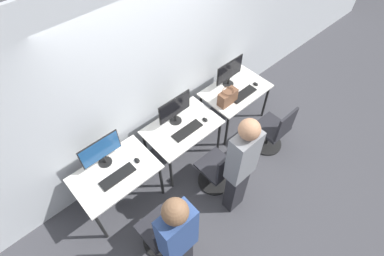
% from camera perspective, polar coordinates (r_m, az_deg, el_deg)
% --- Properties ---
extents(ground_plane, '(20.00, 20.00, 0.00)m').
position_cam_1_polar(ground_plane, '(4.62, 1.15, -7.83)').
color(ground_plane, '#3D3D42').
extents(wall_back, '(12.00, 0.05, 2.80)m').
position_cam_1_polar(wall_back, '(3.96, -6.67, 10.50)').
color(wall_back, '#B7BCC1').
rests_on(wall_back, ground_plane).
extents(desk_left, '(1.04, 0.68, 0.72)m').
position_cam_1_polar(desk_left, '(3.94, -14.31, -8.91)').
color(desk_left, silver).
rests_on(desk_left, ground_plane).
extents(monitor_left, '(0.53, 0.17, 0.44)m').
position_cam_1_polar(monitor_left, '(3.78, -16.98, -4.21)').
color(monitor_left, black).
rests_on(monitor_left, desk_left).
extents(keyboard_left, '(0.46, 0.15, 0.02)m').
position_cam_1_polar(keyboard_left, '(3.82, -13.97, -8.93)').
color(keyboard_left, black).
rests_on(keyboard_left, desk_left).
extents(mouse_left, '(0.06, 0.09, 0.03)m').
position_cam_1_polar(mouse_left, '(3.89, -10.42, -6.09)').
color(mouse_left, black).
rests_on(mouse_left, desk_left).
extents(office_chair_left, '(0.48, 0.48, 0.89)m').
position_cam_1_polar(office_chair_left, '(3.82, -5.68, -19.30)').
color(office_chair_left, black).
rests_on(office_chair_left, ground_plane).
extents(person_left, '(0.36, 0.23, 1.76)m').
position_cam_1_polar(person_left, '(3.13, -2.66, -20.59)').
color(person_left, '#232328').
rests_on(person_left, ground_plane).
extents(desk_center, '(1.04, 0.68, 0.72)m').
position_cam_1_polar(desk_center, '(4.25, -1.87, -0.42)').
color(desk_center, silver).
rests_on(desk_center, ground_plane).
extents(monitor_center, '(0.53, 0.17, 0.44)m').
position_cam_1_polar(monitor_center, '(4.07, -3.28, 3.68)').
color(monitor_center, black).
rests_on(monitor_center, desk_center).
extents(keyboard_center, '(0.46, 0.15, 0.02)m').
position_cam_1_polar(keyboard_center, '(4.12, -0.89, -0.48)').
color(keyboard_center, black).
rests_on(keyboard_center, desk_center).
extents(mouse_center, '(0.06, 0.09, 0.03)m').
position_cam_1_polar(mouse_center, '(4.24, 2.51, 1.61)').
color(mouse_center, black).
rests_on(mouse_center, desk_center).
extents(office_chair_center, '(0.48, 0.48, 0.89)m').
position_cam_1_polar(office_chair_center, '(4.20, 5.03, -8.05)').
color(office_chair_center, black).
rests_on(office_chair_center, ground_plane).
extents(person_center, '(0.36, 0.23, 1.75)m').
position_cam_1_polar(person_center, '(3.55, 9.30, -7.14)').
color(person_center, '#232328').
rests_on(person_center, ground_plane).
extents(desk_right, '(1.04, 0.68, 0.72)m').
position_cam_1_polar(desk_right, '(4.80, 8.26, 6.55)').
color(desk_right, silver).
rests_on(desk_right, ground_plane).
extents(monitor_right, '(0.53, 0.17, 0.44)m').
position_cam_1_polar(monitor_right, '(4.66, 7.16, 10.60)').
color(monitor_right, black).
rests_on(monitor_right, desk_right).
extents(keyboard_right, '(0.46, 0.15, 0.02)m').
position_cam_1_polar(keyboard_right, '(4.67, 9.78, 6.38)').
color(keyboard_right, black).
rests_on(keyboard_right, desk_right).
extents(mouse_right, '(0.06, 0.09, 0.03)m').
position_cam_1_polar(mouse_right, '(4.86, 12.03, 8.20)').
color(mouse_right, black).
rests_on(mouse_right, desk_right).
extents(office_chair_right, '(0.48, 0.48, 0.89)m').
position_cam_1_polar(office_chair_right, '(4.74, 15.22, -0.71)').
color(office_chair_right, black).
rests_on(office_chair_right, ground_plane).
extents(handbag, '(0.30, 0.18, 0.25)m').
position_cam_1_polar(handbag, '(4.44, 6.80, 5.86)').
color(handbag, brown).
rests_on(handbag, desk_right).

